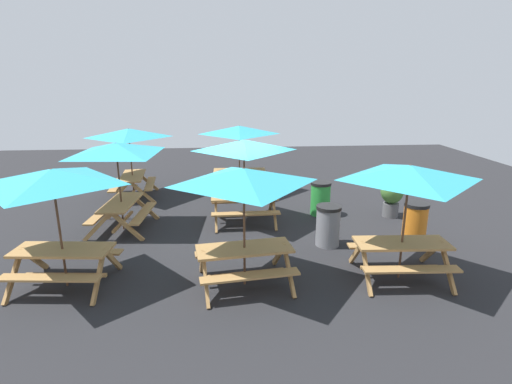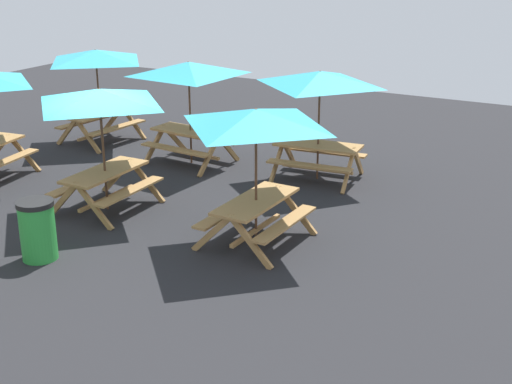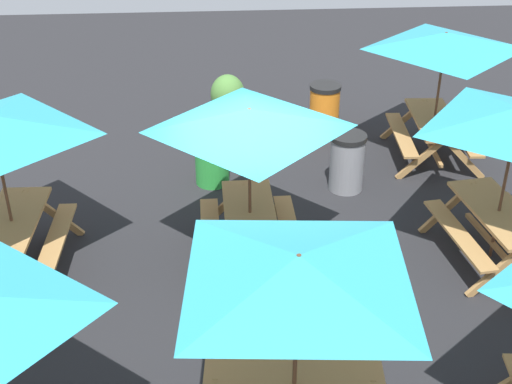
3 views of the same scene
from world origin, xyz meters
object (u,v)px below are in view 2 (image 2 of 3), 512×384
object	(u,v)px
picnic_table_0	(256,128)
picnic_table_5	(320,86)
trash_bin_green	(38,230)
picnic_table_1	(100,106)
picnic_table_3	(189,76)
picnic_table_4	(96,63)

from	to	relation	value
picnic_table_0	picnic_table_5	distance (m)	3.59
picnic_table_0	trash_bin_green	bearing A→B (deg)	-49.21
picnic_table_5	picnic_table_1	bearing A→B (deg)	-132.96
picnic_table_1	trash_bin_green	size ratio (longest dim) A/B	2.38
picnic_table_3	trash_bin_green	distance (m)	5.70
picnic_table_3	picnic_table_4	bearing A→B (deg)	177.21
picnic_table_3	picnic_table_5	xyz separation A→B (m)	(-0.34, 2.98, 0.00)
picnic_table_3	picnic_table_1	bearing A→B (deg)	-81.04
picnic_table_1	trash_bin_green	world-z (taller)	picnic_table_1
picnic_table_0	picnic_table_3	distance (m)	4.72
picnic_table_3	trash_bin_green	size ratio (longest dim) A/B	2.88
picnic_table_1	picnic_table_5	size ratio (longest dim) A/B	1.00
picnic_table_3	picnic_table_5	world-z (taller)	same
picnic_table_5	trash_bin_green	bearing A→B (deg)	-116.52
picnic_table_5	trash_bin_green	size ratio (longest dim) A/B	2.38
picnic_table_1	picnic_table_3	distance (m)	3.22
picnic_table_1	picnic_table_5	xyz separation A→B (m)	(-3.55, 2.74, 0.00)
trash_bin_green	picnic_table_1	bearing A→B (deg)	-167.50
picnic_table_0	picnic_table_4	world-z (taller)	same
picnic_table_3	picnic_table_4	xyz separation A→B (m)	(-0.39, -2.95, 0.00)
trash_bin_green	picnic_table_4	bearing A→B (deg)	-147.70
picnic_table_0	trash_bin_green	world-z (taller)	picnic_table_0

